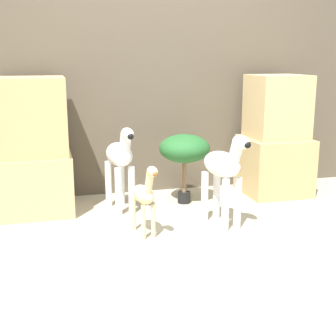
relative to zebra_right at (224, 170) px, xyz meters
name	(u,v)px	position (x,y,z in m)	size (l,w,h in m)	color
ground_plane	(199,245)	(-0.29, -0.31, -0.43)	(14.00, 14.00, 0.00)	#B2A88E
wall_back	(152,73)	(-0.29, 1.10, 0.67)	(6.40, 0.08, 2.20)	brown
rock_pillar_left	(34,149)	(-1.36, 0.70, 0.09)	(0.57, 0.56, 1.10)	tan
rock_pillar_right	(275,141)	(0.78, 0.70, 0.07)	(0.57, 0.56, 1.09)	tan
zebra_right	(224,170)	(0.00, 0.00, 0.00)	(0.29, 0.50, 0.72)	white
zebra_left	(120,160)	(-0.69, 0.55, 0.00)	(0.25, 0.50, 0.72)	white
giraffe_figurine	(144,195)	(-0.61, -0.05, -0.13)	(0.17, 0.39, 0.54)	beige
potted_palm_front	(184,150)	(-0.12, 0.62, 0.04)	(0.44, 0.44, 0.61)	black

